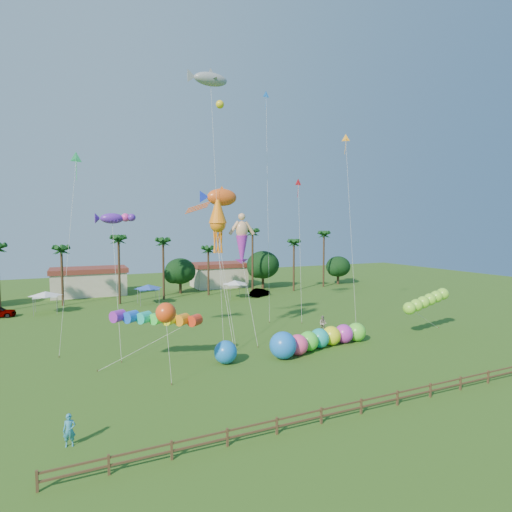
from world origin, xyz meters
name	(u,v)px	position (x,y,z in m)	size (l,w,h in m)	color
ground	(310,381)	(0.00, 0.00, 0.00)	(160.00, 160.00, 0.00)	#285116
tree_line	(196,270)	(3.57, 44.00, 4.28)	(69.46, 8.91, 11.00)	#3A2819
buildings_row	(152,280)	(-3.09, 50.00, 2.00)	(35.00, 7.00, 4.00)	beige
tent_row	(149,287)	(-6.00, 36.33, 2.75)	(31.00, 4.00, 0.60)	white
fence	(361,405)	(0.00, -6.00, 0.61)	(36.12, 0.12, 1.00)	brown
car_b	(260,292)	(12.69, 36.14, 0.69)	(1.45, 4.17, 1.37)	#4C4C54
spectator_a	(69,430)	(-16.72, -2.46, 0.89)	(0.65, 0.42, 1.77)	teal
spectator_b	(323,324)	(9.29, 12.02, 0.89)	(0.86, 0.67, 1.77)	gray
caterpillar_inflatable	(316,339)	(4.81, 6.49, 1.03)	(12.03, 4.18, 2.45)	#FB4285
blue_ball	(226,352)	(-4.53, 6.44, 1.00)	(2.00, 2.00, 2.00)	blue
rainbow_tube	(174,322)	(-8.59, 8.21, 3.64)	(9.74, 4.30, 4.15)	red
green_worm	(409,308)	(16.52, 6.32, 3.10)	(9.63, 3.39, 3.91)	#89EA34
orange_ball_kite	(166,313)	(-10.16, 3.84, 5.47)	(1.78, 1.78, 6.23)	#F74714
merman_kite	(242,242)	(0.07, 13.78, 10.26)	(2.24, 5.11, 12.85)	#EAB085
fish_kite	(222,197)	(-1.52, 15.55, 15.05)	(5.26, 7.44, 16.10)	#F25A1A
shark_kite	(211,79)	(-2.24, 16.90, 27.78)	(5.06, 6.68, 28.68)	gray
squid_kite	(218,224)	(-2.66, 13.65, 12.11)	(2.28, 6.09, 14.77)	orange
lobster_kite	(112,218)	(-12.81, 15.23, 12.65)	(3.85, 6.03, 13.38)	#5D24B5
delta_kite_red	(298,185)	(10.77, 20.23, 17.32)	(2.38, 4.33, 18.24)	red
delta_kite_yellow	(346,143)	(14.61, 15.33, 22.19)	(1.71, 4.61, 23.31)	orange
delta_kite_green	(76,161)	(-15.82, 17.27, 18.19)	(2.64, 3.45, 19.10)	#36E880
delta_kite_blue	(266,102)	(7.40, 22.99, 28.36)	(2.47, 5.16, 29.85)	#1B78F9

